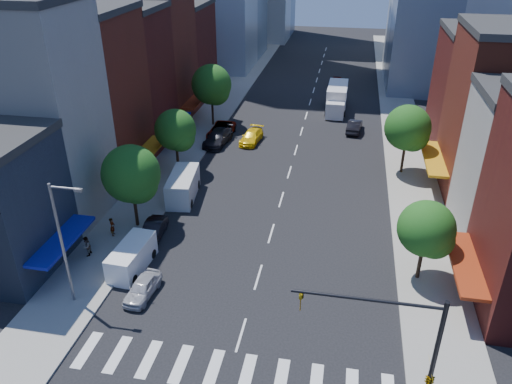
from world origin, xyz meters
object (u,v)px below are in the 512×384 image
taxi (251,137)px  box_truck (337,99)px  cargo_van_near (131,258)px  pedestrian_far (87,246)px  traffic_car_far (337,81)px  pedestrian_near (112,227)px  parked_car_rear (218,137)px  parked_car_third (221,131)px  parked_car_front (143,288)px  traffic_car_oncoming (354,126)px  cargo_van_far (183,187)px  parked_car_second (153,230)px

taxi → box_truck: size_ratio=0.56×
cargo_van_near → pedestrian_far: 4.15m
traffic_car_far → pedestrian_near: (-16.23, -48.45, 0.21)m
parked_car_rear → box_truck: (13.19, 14.83, 0.82)m
parked_car_third → cargo_van_near: size_ratio=1.16×
parked_car_front → parked_car_third: parked_car_third is taller
traffic_car_oncoming → box_truck: box_truck is taller
cargo_van_far → pedestrian_near: cargo_van_far is taller
pedestrian_near → parked_car_front: bearing=-154.3°
parked_car_third → pedestrian_far: size_ratio=3.47×
parked_car_third → cargo_van_near: cargo_van_near is taller
parked_car_rear → parked_car_third: bearing=100.8°
cargo_van_far → traffic_car_oncoming: cargo_van_far is taller
parked_car_third → traffic_car_far: bearing=64.1°
parked_car_second → pedestrian_far: pedestrian_far is taller
parked_car_third → parked_car_rear: (0.18, -2.28, 0.03)m
box_truck → pedestrian_far: box_truck is taller
cargo_van_near → traffic_car_far: bearing=79.7°
taxi → pedestrian_far: pedestrian_far is taller
parked_car_third → box_truck: box_truck is taller
parked_car_front → traffic_car_oncoming: 37.35m
traffic_car_far → parked_car_third: bearing=59.7°
parked_car_front → parked_car_third: bearing=98.3°
parked_car_front → parked_car_rear: size_ratio=0.68×
pedestrian_near → pedestrian_far: 3.14m
parked_car_rear → pedestrian_far: (-4.25, -24.07, 0.15)m
parked_car_third → box_truck: (13.38, 12.55, 0.84)m
parked_car_third → cargo_van_near: bearing=-88.8°
traffic_car_far → pedestrian_far: bearing=68.6°
cargo_van_far → traffic_car_far: cargo_van_far is taller
cargo_van_near → cargo_van_far: cargo_van_far is taller
box_truck → pedestrian_near: (-16.72, -35.84, -0.68)m
parked_car_rear → pedestrian_near: pedestrian_near is taller
parked_car_second → traffic_car_oncoming: bearing=56.3°
pedestrian_far → pedestrian_near: bearing=161.6°
cargo_van_near → traffic_car_oncoming: (15.99, 31.93, -0.27)m
cargo_van_far → traffic_car_oncoming: (15.69, 20.52, -0.45)m
parked_car_third → box_truck: size_ratio=0.66×
taxi → traffic_car_oncoming: 13.31m
pedestrian_near → traffic_car_oncoming: bearing=-47.5°
cargo_van_near → traffic_car_oncoming: 35.71m
parked_car_rear → cargo_van_near: 24.94m
cargo_van_near → traffic_car_far: size_ratio=1.13×
parked_car_front → traffic_car_far: 56.14m
parked_car_third → pedestrian_near: size_ratio=3.53×
cargo_van_near → pedestrian_near: size_ratio=3.05×
parked_car_front → parked_car_second: parked_car_second is taller
parked_car_second → traffic_car_far: traffic_car_far is taller
cargo_van_far → box_truck: 31.24m
traffic_car_oncoming → box_truck: 8.31m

